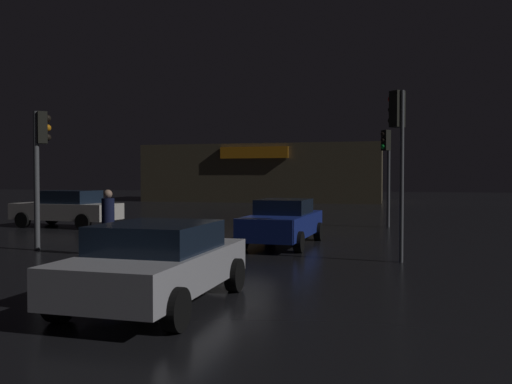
{
  "coord_description": "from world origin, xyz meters",
  "views": [
    {
      "loc": [
        5.16,
        -18.09,
        2.11
      ],
      "look_at": [
        -1.25,
        7.73,
        1.37
      ],
      "focal_mm": 36.88,
      "sensor_mm": 36.0,
      "label": 1
    }
  ],
  "objects_px": {
    "traffic_signal_cross_left": "(387,157)",
    "traffic_signal_opposite": "(398,129)",
    "store_building": "(267,173)",
    "pedestrian": "(108,217)",
    "car_near": "(157,262)",
    "traffic_signal_main": "(40,154)",
    "car_crossing": "(67,208)",
    "car_far": "(283,222)"
  },
  "relations": [
    {
      "from": "store_building",
      "to": "traffic_signal_opposite",
      "type": "relative_size",
      "value": 4.8
    },
    {
      "from": "store_building",
      "to": "car_near",
      "type": "relative_size",
      "value": 5.06
    },
    {
      "from": "pedestrian",
      "to": "traffic_signal_cross_left",
      "type": "bearing_deg",
      "value": 53.86
    },
    {
      "from": "store_building",
      "to": "traffic_signal_cross_left",
      "type": "xyz_separation_m",
      "value": [
        10.57,
        -24.11,
        0.5
      ]
    },
    {
      "from": "car_near",
      "to": "car_far",
      "type": "distance_m",
      "value": 8.11
    },
    {
      "from": "traffic_signal_opposite",
      "to": "car_near",
      "type": "distance_m",
      "value": 7.3
    },
    {
      "from": "traffic_signal_main",
      "to": "traffic_signal_opposite",
      "type": "xyz_separation_m",
      "value": [
        10.0,
        0.31,
        0.51
      ]
    },
    {
      "from": "traffic_signal_main",
      "to": "car_far",
      "type": "distance_m",
      "value": 7.49
    },
    {
      "from": "traffic_signal_main",
      "to": "car_near",
      "type": "height_order",
      "value": "traffic_signal_main"
    },
    {
      "from": "store_building",
      "to": "traffic_signal_main",
      "type": "height_order",
      "value": "store_building"
    },
    {
      "from": "car_far",
      "to": "store_building",
      "type": "bearing_deg",
      "value": 103.58
    },
    {
      "from": "traffic_signal_opposite",
      "to": "car_crossing",
      "type": "xyz_separation_m",
      "value": [
        -13.45,
        6.16,
        -2.51
      ]
    },
    {
      "from": "store_building",
      "to": "car_crossing",
      "type": "xyz_separation_m",
      "value": [
        -2.62,
        -27.17,
        -1.66
      ]
    },
    {
      "from": "traffic_signal_cross_left",
      "to": "traffic_signal_opposite",
      "type": "bearing_deg",
      "value": -88.4
    },
    {
      "from": "store_building",
      "to": "car_near",
      "type": "height_order",
      "value": "store_building"
    },
    {
      "from": "car_near",
      "to": "car_crossing",
      "type": "xyz_separation_m",
      "value": [
        -9.52,
        11.74,
        0.09
      ]
    },
    {
      "from": "car_near",
      "to": "traffic_signal_main",
      "type": "bearing_deg",
      "value": 139.07
    },
    {
      "from": "store_building",
      "to": "car_crossing",
      "type": "height_order",
      "value": "store_building"
    },
    {
      "from": "traffic_signal_main",
      "to": "pedestrian",
      "type": "distance_m",
      "value": 3.05
    },
    {
      "from": "store_building",
      "to": "pedestrian",
      "type": "relative_size",
      "value": 11.47
    },
    {
      "from": "traffic_signal_opposite",
      "to": "car_far",
      "type": "xyz_separation_m",
      "value": [
        -3.38,
        2.51,
        -2.58
      ]
    },
    {
      "from": "car_far",
      "to": "car_crossing",
      "type": "height_order",
      "value": "car_crossing"
    },
    {
      "from": "traffic_signal_main",
      "to": "traffic_signal_cross_left",
      "type": "xyz_separation_m",
      "value": [
        9.74,
        9.52,
        0.16
      ]
    },
    {
      "from": "car_near",
      "to": "pedestrian",
      "type": "relative_size",
      "value": 2.27
    },
    {
      "from": "traffic_signal_main",
      "to": "car_near",
      "type": "xyz_separation_m",
      "value": [
        6.07,
        -5.27,
        -2.09
      ]
    },
    {
      "from": "traffic_signal_cross_left",
      "to": "pedestrian",
      "type": "xyz_separation_m",
      "value": [
        -7.3,
        -10.0,
        -1.92
      ]
    },
    {
      "from": "traffic_signal_opposite",
      "to": "car_crossing",
      "type": "bearing_deg",
      "value": 155.4
    },
    {
      "from": "traffic_signal_main",
      "to": "car_far",
      "type": "xyz_separation_m",
      "value": [
        6.62,
        2.82,
        -2.08
      ]
    },
    {
      "from": "traffic_signal_opposite",
      "to": "car_crossing",
      "type": "height_order",
      "value": "traffic_signal_opposite"
    },
    {
      "from": "traffic_signal_opposite",
      "to": "pedestrian",
      "type": "bearing_deg",
      "value": -174.04
    },
    {
      "from": "pedestrian",
      "to": "traffic_signal_opposite",
      "type": "bearing_deg",
      "value": 5.96
    },
    {
      "from": "traffic_signal_opposite",
      "to": "pedestrian",
      "type": "height_order",
      "value": "traffic_signal_opposite"
    },
    {
      "from": "car_near",
      "to": "car_crossing",
      "type": "distance_m",
      "value": 15.11
    },
    {
      "from": "car_crossing",
      "to": "car_far",
      "type": "bearing_deg",
      "value": -19.92
    },
    {
      "from": "traffic_signal_main",
      "to": "traffic_signal_cross_left",
      "type": "height_order",
      "value": "traffic_signal_cross_left"
    },
    {
      "from": "store_building",
      "to": "pedestrian",
      "type": "height_order",
      "value": "store_building"
    },
    {
      "from": "traffic_signal_main",
      "to": "traffic_signal_cross_left",
      "type": "relative_size",
      "value": 0.98
    },
    {
      "from": "store_building",
      "to": "car_crossing",
      "type": "bearing_deg",
      "value": -95.51
    },
    {
      "from": "traffic_signal_main",
      "to": "pedestrian",
      "type": "bearing_deg",
      "value": -11.06
    },
    {
      "from": "store_building",
      "to": "traffic_signal_main",
      "type": "bearing_deg",
      "value": -88.59
    },
    {
      "from": "car_far",
      "to": "car_crossing",
      "type": "distance_m",
      "value": 10.71
    },
    {
      "from": "car_near",
      "to": "pedestrian",
      "type": "distance_m",
      "value": 6.02
    }
  ]
}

